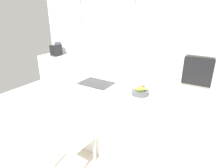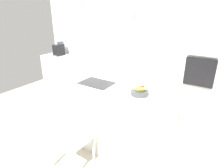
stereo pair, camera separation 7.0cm
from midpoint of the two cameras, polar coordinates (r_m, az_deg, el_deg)
floor at (r=3.46m, az=-2.06°, el=-14.76°), size 6.60×6.60×0.00m
back_wall at (r=4.32m, az=10.00°, el=11.30°), size 6.00×0.10×2.60m
kitchen_island at (r=3.21m, az=-2.17°, el=-8.10°), size 2.15×1.14×0.92m
sink_basin at (r=3.12m, az=-5.46°, el=0.15°), size 0.56×0.40×0.02m
faucet at (r=3.23m, az=-3.31°, el=3.77°), size 0.02×0.17×0.22m
fruit_bowl at (r=2.70m, az=7.91°, el=-2.12°), size 0.26×0.26×0.15m
side_counter at (r=5.58m, az=-15.70°, el=3.91°), size 1.10×0.60×0.86m
coffee_machine at (r=5.51m, az=-16.99°, el=9.90°), size 0.20×0.35×0.38m
microwave at (r=3.97m, az=25.30°, el=10.30°), size 0.54×0.08×0.34m
oven at (r=4.08m, az=24.19°, el=3.45°), size 0.56×0.08×0.56m
chair_near at (r=2.61m, az=-13.88°, el=-15.58°), size 0.48×0.49×0.88m
pendant_light_left at (r=3.08m, az=-9.64°, el=14.27°), size 0.18×0.18×0.78m
pendant_light_right at (r=2.59m, az=5.88°, el=13.12°), size 0.18×0.18×0.78m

